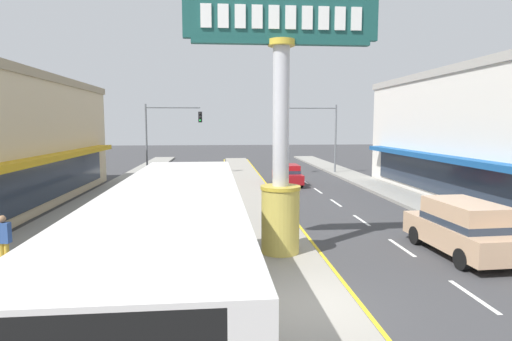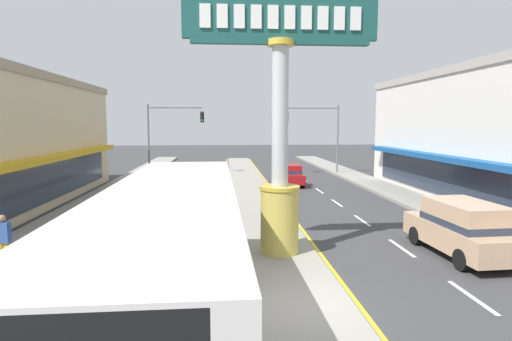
# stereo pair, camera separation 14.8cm
# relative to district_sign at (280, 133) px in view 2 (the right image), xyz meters

# --- Properties ---
(ground_plane) EXTENTS (160.00, 160.00, 0.00)m
(ground_plane) POSITION_rel_district_sign_xyz_m (0.00, -4.19, -4.22)
(ground_plane) COLOR #3A3A3D
(median_strip) EXTENTS (2.58, 52.00, 0.14)m
(median_strip) POSITION_rel_district_sign_xyz_m (0.00, 13.81, -4.15)
(median_strip) COLOR gray
(median_strip) RESTS_ON ground
(sidewalk_left) EXTENTS (2.52, 60.00, 0.18)m
(sidewalk_left) POSITION_rel_district_sign_xyz_m (-9.15, 11.81, -4.13)
(sidewalk_left) COLOR gray
(sidewalk_left) RESTS_ON ground
(sidewalk_right) EXTENTS (2.52, 60.00, 0.18)m
(sidewalk_right) POSITION_rel_district_sign_xyz_m (9.15, 11.81, -4.13)
(sidewalk_right) COLOR gray
(sidewalk_right) RESTS_ON ground
(lane_markings) EXTENTS (9.32, 52.00, 0.01)m
(lane_markings) POSITION_rel_district_sign_xyz_m (0.00, 12.45, -4.22)
(lane_markings) COLOR silver
(lane_markings) RESTS_ON ground
(district_sign) EXTENTS (6.34, 1.36, 8.60)m
(district_sign) POSITION_rel_district_sign_xyz_m (0.00, 0.00, 0.00)
(district_sign) COLOR gold
(district_sign) RESTS_ON median_strip
(traffic_light_left_side) EXTENTS (4.86, 0.46, 6.20)m
(traffic_light_left_side) POSITION_rel_district_sign_xyz_m (-6.53, 22.93, 0.02)
(traffic_light_left_side) COLOR slate
(traffic_light_left_side) RESTS_ON ground
(traffic_light_right_side) EXTENTS (4.86, 0.46, 6.20)m
(traffic_light_right_side) POSITION_rel_district_sign_xyz_m (6.53, 22.92, 0.02)
(traffic_light_right_side) COLOR slate
(traffic_light_right_side) RESTS_ON ground
(sedan_near_right_lane) EXTENTS (2.00, 4.38, 1.53)m
(sedan_near_right_lane) POSITION_rel_district_sign_xyz_m (-2.94, 5.02, -3.44)
(sedan_near_right_lane) COLOR black
(sedan_near_right_lane) RESTS_ON ground
(suv_far_right_lane) EXTENTS (2.13, 4.68, 1.90)m
(suv_far_right_lane) POSITION_rel_district_sign_xyz_m (6.24, -0.47, -3.24)
(suv_far_right_lane) COLOR tan
(suv_far_right_lane) RESTS_ON ground
(sedan_near_left_lane) EXTENTS (1.86, 4.31, 1.53)m
(sedan_near_left_lane) POSITION_rel_district_sign_xyz_m (2.94, 16.64, -3.44)
(sedan_near_left_lane) COLOR maroon
(sedan_near_left_lane) RESTS_ON ground
(bus_mid_left_lane) EXTENTS (2.67, 11.23, 3.26)m
(bus_mid_left_lane) POSITION_rel_district_sign_xyz_m (-2.94, -5.45, -2.36)
(bus_mid_left_lane) COLOR silver
(bus_mid_left_lane) RESTS_ON ground
(pedestrian_near_kerb) EXTENTS (0.42, 0.25, 1.65)m
(pedestrian_near_kerb) POSITION_rel_district_sign_xyz_m (-8.47, -1.12, -3.11)
(pedestrian_near_kerb) COLOR gold
(pedestrian_near_kerb) RESTS_ON sidewalk_left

